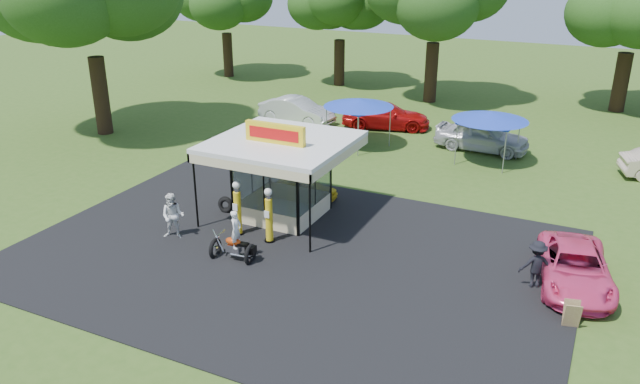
{
  "coord_description": "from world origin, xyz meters",
  "views": [
    {
      "loc": [
        9.91,
        -16.11,
        10.85
      ],
      "look_at": [
        0.21,
        4.0,
        1.84
      ],
      "focal_mm": 35.0,
      "sensor_mm": 36.0,
      "label": 1
    }
  ],
  "objects_px": {
    "spectator_east_a": "(536,265)",
    "kiosk_car": "(307,188)",
    "gas_pump_right": "(269,217)",
    "tent_west": "(359,103)",
    "pink_sedan": "(575,268)",
    "bg_car_a": "(297,111)",
    "spectator_west": "(173,216)",
    "bg_car_b": "(386,116)",
    "tent_east": "(490,116)",
    "gas_station_kiosk": "(282,177)",
    "motorcycle": "(235,240)",
    "gas_pump_left": "(238,209)",
    "a_frame_sign": "(572,315)",
    "bg_car_c": "(482,135)"
  },
  "relations": [
    {
      "from": "a_frame_sign",
      "to": "spectator_west",
      "type": "distance_m",
      "value": 14.64
    },
    {
      "from": "a_frame_sign",
      "to": "bg_car_c",
      "type": "bearing_deg",
      "value": 97.64
    },
    {
      "from": "bg_car_b",
      "to": "tent_east",
      "type": "relative_size",
      "value": 1.39
    },
    {
      "from": "gas_pump_right",
      "to": "motorcycle",
      "type": "relative_size",
      "value": 1.1
    },
    {
      "from": "kiosk_car",
      "to": "tent_east",
      "type": "xyz_separation_m",
      "value": [
        6.27,
        8.56,
        1.99
      ]
    },
    {
      "from": "bg_car_c",
      "to": "gas_pump_left",
      "type": "bearing_deg",
      "value": 160.35
    },
    {
      "from": "gas_pump_left",
      "to": "kiosk_car",
      "type": "bearing_deg",
      "value": 81.11
    },
    {
      "from": "spectator_east_a",
      "to": "kiosk_car",
      "type": "bearing_deg",
      "value": -44.63
    },
    {
      "from": "tent_west",
      "to": "motorcycle",
      "type": "bearing_deg",
      "value": -85.07
    },
    {
      "from": "pink_sedan",
      "to": "spectator_west",
      "type": "height_order",
      "value": "spectator_west"
    },
    {
      "from": "bg_car_a",
      "to": "bg_car_b",
      "type": "relative_size",
      "value": 0.91
    },
    {
      "from": "pink_sedan",
      "to": "spectator_east_a",
      "type": "height_order",
      "value": "spectator_east_a"
    },
    {
      "from": "gas_station_kiosk",
      "to": "bg_car_b",
      "type": "height_order",
      "value": "gas_station_kiosk"
    },
    {
      "from": "spectator_west",
      "to": "gas_pump_right",
      "type": "bearing_deg",
      "value": -1.17
    },
    {
      "from": "gas_station_kiosk",
      "to": "pink_sedan",
      "type": "height_order",
      "value": "gas_station_kiosk"
    },
    {
      "from": "motorcycle",
      "to": "bg_car_c",
      "type": "height_order",
      "value": "motorcycle"
    },
    {
      "from": "pink_sedan",
      "to": "bg_car_b",
      "type": "bearing_deg",
      "value": 117.79
    },
    {
      "from": "spectator_west",
      "to": "tent_west",
      "type": "xyz_separation_m",
      "value": [
        1.92,
        14.13,
        1.56
      ]
    },
    {
      "from": "tent_west",
      "to": "bg_car_a",
      "type": "bearing_deg",
      "value": 152.92
    },
    {
      "from": "gas_pump_right",
      "to": "tent_west",
      "type": "bearing_deg",
      "value": 97.29
    },
    {
      "from": "gas_station_kiosk",
      "to": "tent_west",
      "type": "bearing_deg",
      "value": 95.01
    },
    {
      "from": "gas_pump_left",
      "to": "tent_east",
      "type": "bearing_deg",
      "value": 62.0
    },
    {
      "from": "gas_pump_right",
      "to": "spectator_west",
      "type": "height_order",
      "value": "gas_pump_right"
    },
    {
      "from": "gas_station_kiosk",
      "to": "bg_car_a",
      "type": "height_order",
      "value": "gas_station_kiosk"
    },
    {
      "from": "spectator_west",
      "to": "tent_east",
      "type": "relative_size",
      "value": 0.47
    },
    {
      "from": "spectator_east_a",
      "to": "bg_car_c",
      "type": "xyz_separation_m",
      "value": [
        -4.84,
        14.1,
        0.02
      ]
    },
    {
      "from": "bg_car_b",
      "to": "kiosk_car",
      "type": "bearing_deg",
      "value": 167.01
    },
    {
      "from": "motorcycle",
      "to": "pink_sedan",
      "type": "bearing_deg",
      "value": 11.16
    },
    {
      "from": "tent_west",
      "to": "tent_east",
      "type": "height_order",
      "value": "tent_west"
    },
    {
      "from": "gas_station_kiosk",
      "to": "spectator_east_a",
      "type": "relative_size",
      "value": 3.18
    },
    {
      "from": "bg_car_c",
      "to": "tent_west",
      "type": "xyz_separation_m",
      "value": [
        -6.52,
        -2.18,
        1.62
      ]
    },
    {
      "from": "pink_sedan",
      "to": "bg_car_a",
      "type": "height_order",
      "value": "bg_car_a"
    },
    {
      "from": "gas_pump_left",
      "to": "kiosk_car",
      "type": "height_order",
      "value": "gas_pump_left"
    },
    {
      "from": "a_frame_sign",
      "to": "spectator_east_a",
      "type": "bearing_deg",
      "value": 111.03
    },
    {
      "from": "kiosk_car",
      "to": "pink_sedan",
      "type": "height_order",
      "value": "pink_sedan"
    },
    {
      "from": "bg_car_a",
      "to": "tent_west",
      "type": "height_order",
      "value": "tent_west"
    },
    {
      "from": "gas_station_kiosk",
      "to": "motorcycle",
      "type": "relative_size",
      "value": 2.65
    },
    {
      "from": "gas_pump_right",
      "to": "spectator_west",
      "type": "bearing_deg",
      "value": -160.12
    },
    {
      "from": "bg_car_b",
      "to": "tent_east",
      "type": "xyz_separation_m",
      "value": [
        7.02,
        -3.79,
        1.69
      ]
    },
    {
      "from": "bg_car_c",
      "to": "motorcycle",
      "type": "bearing_deg",
      "value": 165.88
    },
    {
      "from": "spectator_east_a",
      "to": "gas_pump_right",
      "type": "bearing_deg",
      "value": -19.74
    },
    {
      "from": "gas_station_kiosk",
      "to": "motorcycle",
      "type": "bearing_deg",
      "value": -85.27
    },
    {
      "from": "gas_pump_right",
      "to": "pink_sedan",
      "type": "xyz_separation_m",
      "value": [
        10.89,
        1.64,
        -0.41
      ]
    },
    {
      "from": "bg_car_b",
      "to": "tent_west",
      "type": "bearing_deg",
      "value": 161.24
    },
    {
      "from": "bg_car_a",
      "to": "spectator_west",
      "type": "bearing_deg",
      "value": -163.28
    },
    {
      "from": "gas_station_kiosk",
      "to": "kiosk_car",
      "type": "xyz_separation_m",
      "value": [
        -0.0,
        2.21,
        -1.3
      ]
    },
    {
      "from": "a_frame_sign",
      "to": "bg_car_c",
      "type": "distance_m",
      "value": 17.23
    },
    {
      "from": "gas_pump_right",
      "to": "tent_west",
      "type": "height_order",
      "value": "tent_west"
    },
    {
      "from": "bg_car_c",
      "to": "tent_west",
      "type": "relative_size",
      "value": 1.3
    },
    {
      "from": "gas_pump_left",
      "to": "spectator_east_a",
      "type": "height_order",
      "value": "gas_pump_left"
    }
  ]
}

